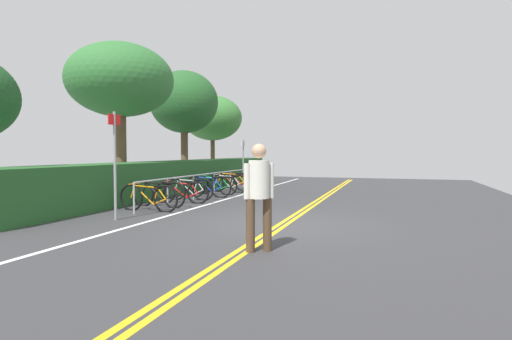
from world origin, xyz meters
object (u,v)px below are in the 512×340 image
(bicycle_1, at_px, (158,194))
(tree_extra, at_px, (213,118))
(bicycle_3, at_px, (189,189))
(sign_post_far, at_px, (243,158))
(bicycle_6, at_px, (227,183))
(tree_far_right, at_px, (184,103))
(bicycle_5, at_px, (215,185))
(tree_mid, at_px, (120,81))
(bike_rack, at_px, (204,179))
(bicycle_8, at_px, (239,181))
(bicycle_7, at_px, (231,181))
(bicycle_4, at_px, (208,187))
(sign_post_near, at_px, (115,156))
(bicycle_0, at_px, (148,198))
(pedestrian, at_px, (259,190))
(bicycle_2, at_px, (181,192))

(bicycle_1, height_order, tree_extra, tree_extra)
(bicycle_3, xyz_separation_m, sign_post_far, (5.42, 0.12, 0.93))
(bicycle_6, bearing_deg, tree_far_right, 58.89)
(bicycle_5, height_order, tree_extra, tree_extra)
(tree_mid, bearing_deg, bicycle_3, -91.22)
(bike_rack, distance_m, bicycle_8, 3.59)
(bicycle_5, bearing_deg, tree_extra, 24.86)
(tree_mid, bearing_deg, bicycle_7, -37.44)
(bicycle_3, xyz_separation_m, bicycle_8, (4.49, -0.02, -0.03))
(bicycle_4, xyz_separation_m, sign_post_near, (-5.00, -0.01, 1.11))
(bicycle_6, bearing_deg, bike_rack, 176.65)
(bicycle_0, height_order, pedestrian, pedestrian)
(sign_post_near, bearing_deg, tree_far_right, 17.92)
(pedestrian, bearing_deg, bicycle_4, 30.60)
(bicycle_0, xyz_separation_m, bicycle_6, (5.35, -0.05, -0.01))
(bicycle_5, height_order, tree_far_right, tree_far_right)
(tree_far_right, bearing_deg, bicycle_2, -152.94)
(bicycle_1, xyz_separation_m, bicycle_7, (5.33, -0.10, -0.00))
(bicycle_0, relative_size, bicycle_1, 0.98)
(bicycle_8, distance_m, tree_extra, 6.02)
(bicycle_6, relative_size, tree_mid, 0.32)
(bicycle_5, relative_size, tree_mid, 0.32)
(bicycle_5, height_order, tree_mid, tree_mid)
(bicycle_2, relative_size, bicycle_5, 1.04)
(sign_post_far, bearing_deg, bicycle_1, -179.46)
(bicycle_5, distance_m, bicycle_6, 0.94)
(bicycle_2, xyz_separation_m, bicycle_8, (5.33, 0.15, -0.02))
(bicycle_8, bearing_deg, bicycle_4, -176.71)
(sign_post_far, bearing_deg, tree_far_right, 113.80)
(sign_post_near, distance_m, tree_far_right, 9.15)
(bike_rack, xyz_separation_m, bicycle_0, (-3.53, -0.06, -0.27))
(bicycle_2, bearing_deg, bicycle_1, 167.10)
(bicycle_6, relative_size, sign_post_near, 0.68)
(bicycle_4, distance_m, sign_post_far, 4.59)
(bicycle_8, relative_size, sign_post_far, 0.81)
(bike_rack, xyz_separation_m, tree_mid, (-0.86, 2.72, 3.35))
(bicycle_0, xyz_separation_m, sign_post_far, (8.03, 0.27, 0.93))
(bicycle_1, relative_size, tree_mid, 0.35)
(pedestrian, bearing_deg, bicycle_0, 51.42)
(bicycle_4, height_order, sign_post_near, sign_post_near)
(bicycle_1, distance_m, bicycle_3, 1.79)
(bicycle_6, bearing_deg, bicycle_7, 11.05)
(bicycle_4, bearing_deg, bicycle_6, 0.66)
(bicycle_5, distance_m, bicycle_8, 2.68)
(bike_rack, xyz_separation_m, bicycle_7, (2.62, 0.05, -0.26))
(bicycle_0, xyz_separation_m, bicycle_7, (6.15, 0.11, 0.01))
(bicycle_8, bearing_deg, tree_mid, 149.22)
(bicycle_3, relative_size, tree_far_right, 0.33)
(bicycle_2, bearing_deg, bicycle_7, 1.56)
(bicycle_2, distance_m, pedestrian, 6.53)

